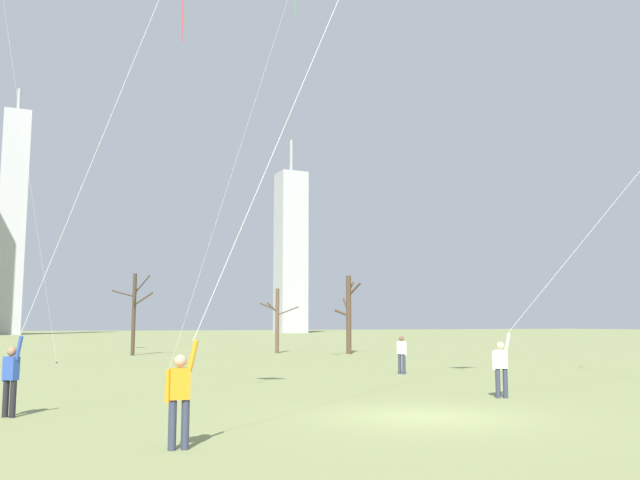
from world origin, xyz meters
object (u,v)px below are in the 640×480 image
Objects in this scene: kite_flyer_midfield_left_red at (50,278)px; bare_tree_far_right_edge at (277,319)px; kite_flyer_foreground_right_purple at (543,311)px; bare_tree_center at (134,311)px; bystander_strolling_midfield at (402,353)px; bare_tree_leftmost at (349,311)px; kite_flyer_midfield_center_yellow at (284,143)px.

bare_tree_far_right_edge is at bearing 60.39° from kite_flyer_midfield_left_red.
kite_flyer_foreground_right_purple reaches higher than bare_tree_center.
bare_tree_far_right_edge is (16.94, 29.80, -0.76)m from kite_flyer_midfield_left_red.
bare_tree_center is (-10.16, 0.68, 0.52)m from bare_tree_far_right_edge.
bare_tree_center reaches higher than bystander_strolling_midfield.
bare_tree_leftmost is (7.89, 28.37, 0.53)m from kite_flyer_foreground_right_purple.
bare_tree_far_right_edge is at bearing -3.83° from bare_tree_center.
kite_flyer_foreground_right_purple reaches higher than bare_tree_leftmost.
kite_flyer_midfield_center_yellow reaches higher than bare_tree_far_right_edge.
kite_flyer_foreground_right_purple is at bearing -105.54° from bare_tree_leftmost.
kite_flyer_midfield_center_yellow is at bearing -159.03° from kite_flyer_foreground_right_purple.
bystander_strolling_midfield is at bearing -70.62° from bare_tree_center.
kite_flyer_midfield_left_red reaches higher than bare_tree_far_right_edge.
kite_flyer_midfield_center_yellow is 7.02m from kite_flyer_midfield_left_red.
bare_tree_far_right_edge reaches higher than bystander_strolling_midfield.
kite_flyer_foreground_right_purple is at bearing -78.51° from bare_tree_center.
bare_tree_center reaches higher than bare_tree_far_right_edge.
kite_flyer_foreground_right_purple is 10.27m from bystander_strolling_midfield.
bare_tree_far_right_edge is at bearing 83.48° from kite_flyer_foreground_right_purple.
bare_tree_center is at bearing 165.01° from bare_tree_leftmost.
bare_tree_leftmost reaches higher than bystander_strolling_midfield.
kite_flyer_midfield_center_yellow reaches higher than bare_tree_center.
kite_flyer_foreground_right_purple is 9.79× the size of bystander_strolling_midfield.
kite_flyer_midfield_left_red reaches higher than bare_tree_leftmost.
bare_tree_leftmost is 5.37m from bare_tree_far_right_edge.
kite_flyer_midfield_left_red is at bearing 125.14° from kite_flyer_midfield_center_yellow.
bare_tree_far_right_edge is 0.85× the size of bare_tree_center.
kite_flyer_midfield_center_yellow is at bearing -118.54° from bare_tree_leftmost.
kite_flyer_midfield_center_yellow reaches higher than bystander_strolling_midfield.
kite_flyer_foreground_right_purple is (13.33, -1.76, -0.71)m from kite_flyer_midfield_left_red.
kite_flyer_midfield_center_yellow is 37.71m from bare_tree_far_right_edge.
kite_flyer_midfield_center_yellow reaches higher than kite_flyer_foreground_right_purple.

